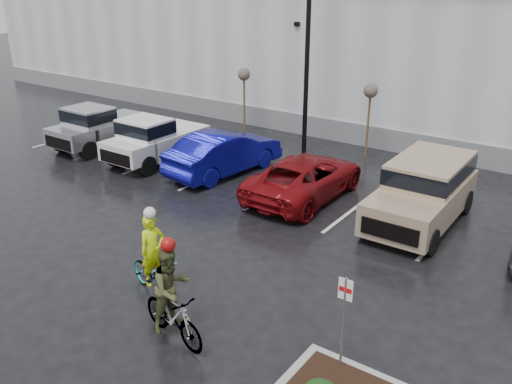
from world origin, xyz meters
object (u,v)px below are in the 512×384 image
Objects in this scene: cyclist_olive at (172,304)px; car_blue at (224,152)px; sapling_west at (244,78)px; sapling_mid at (370,95)px; cyclist_hivis at (154,269)px; suv_tan at (422,194)px; lamppost at (308,19)px; pickup_white at (162,137)px; pickup_silver at (106,125)px; fire_lane_sign at (344,314)px; car_red at (305,177)px.

car_blue is at bearing 42.93° from cyclist_olive.
sapling_west is 6.50m from sapling_mid.
cyclist_hivis is (4.06, -7.92, -0.11)m from car_blue.
cyclist_hivis is (-3.94, -7.76, -0.29)m from suv_tan.
pickup_white is (-4.49, -4.21, -4.71)m from lamppost.
sapling_mid reaches higher than pickup_silver.
lamppost is 14.78m from fire_lane_sign.
lamppost is at bearing 27.41° from cyclist_hivis.
pickup_white is (3.48, 0.05, 0.00)m from pickup_silver.
car_red is at bearing -177.92° from car_blue.
sapling_west is 1.45× the size of fire_lane_sign.
cyclist_olive reaches higher than car_blue.
car_red is at bearing -59.17° from lamppost.
sapling_mid is 14.18m from cyclist_olive.
sapling_mid reaches higher than car_blue.
cyclist_hivis is (0.24, -12.90, -1.99)m from sapling_mid.
cyclist_olive reaches higher than suv_tan.
sapling_west is at bearing 132.67° from fire_lane_sign.
lamppost is 1.72× the size of car_red.
car_red is (6.57, -5.30, -1.98)m from sapling_west.
sapling_mid is (2.50, 1.00, -2.96)m from lamppost.
lamppost reaches higher than car_blue.
pickup_white is 1.02× the size of suv_tan.
pickup_silver is at bearing 68.97° from cyclist_hivis.
fire_lane_sign is 7.75m from suv_tan.
sapling_west is 14.69m from cyclist_hivis.
sapling_mid is at bearing 0.00° from sapling_west.
fire_lane_sign is at bearing -74.43° from cyclist_hivis.
cyclist_olive is at bearing -59.11° from sapling_west.
sapling_west is at bearing -54.99° from car_blue.
sapling_mid reaches higher than cyclist_olive.
sapling_mid is 8.89m from pickup_white.
cyclist_olive is at bearing -161.70° from fire_lane_sign.
car_blue is (2.68, -4.99, -1.88)m from sapling_west.
cyclist_hivis is (-5.06, -0.10, -0.67)m from fire_lane_sign.
sapling_west reaches higher than cyclist_olive.
pickup_silver is 3.48m from pickup_white.
cyclist_olive is (1.77, -8.64, 0.15)m from car_red.
cyclist_hivis is at bearing -35.47° from pickup_silver.
cyclist_olive is at bearing -44.68° from pickup_white.
cyclist_hivis is (6.74, -12.90, -1.99)m from sapling_west.
pickup_silver reaches higher than car_blue.
lamppost is 13.18m from cyclist_hivis.
lamppost is 10.19m from pickup_silver.
pickup_silver is 1.02× the size of car_blue.
cyclist_hivis is 0.96× the size of cyclist_olive.
pickup_white is at bearing 10.84° from car_blue.
fire_lane_sign reaches higher than car_blue.
suv_tan reaches higher than pickup_silver.
sapling_mid reaches higher than suv_tan.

